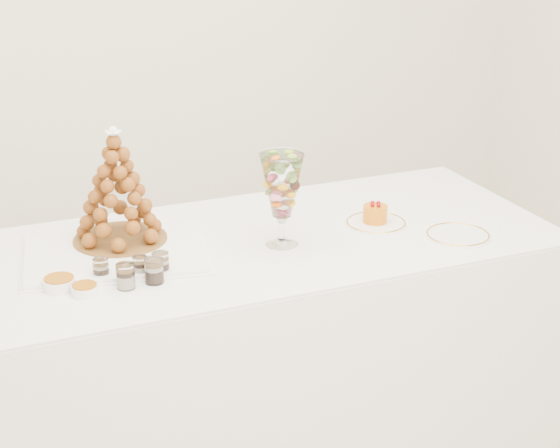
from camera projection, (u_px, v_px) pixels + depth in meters
name	position (u px, v px, depth m)	size (l,w,h in m)	color
buffet_table	(235.00, 354.00, 3.29)	(2.23, 0.91, 0.84)	white
lace_tray	(114.00, 254.00, 3.03)	(0.57, 0.43, 0.02)	white
macaron_vase	(282.00, 187.00, 3.05)	(0.14, 0.14, 0.31)	white
cake_plate	(376.00, 224.00, 3.29)	(0.22, 0.22, 0.01)	white
spare_plate	(458.00, 235.00, 3.19)	(0.22, 0.22, 0.01)	white
verrine_a	(101.00, 269.00, 2.86)	(0.05, 0.05, 0.07)	white
verrine_b	(140.00, 267.00, 2.88)	(0.05, 0.05, 0.07)	white
verrine_c	(160.00, 264.00, 2.89)	(0.05, 0.05, 0.07)	white
verrine_d	(126.00, 276.00, 2.80)	(0.06, 0.06, 0.08)	white
verrine_e	(154.00, 271.00, 2.84)	(0.06, 0.06, 0.08)	white
ramekin_back	(59.00, 283.00, 2.81)	(0.10, 0.10, 0.03)	white
ramekin_front	(85.00, 290.00, 2.77)	(0.08, 0.08, 0.03)	white
croquembouche	(117.00, 186.00, 3.05)	(0.31, 0.31, 0.39)	brown
mousse_cake	(375.00, 214.00, 3.28)	(0.09, 0.09, 0.08)	#D36B09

